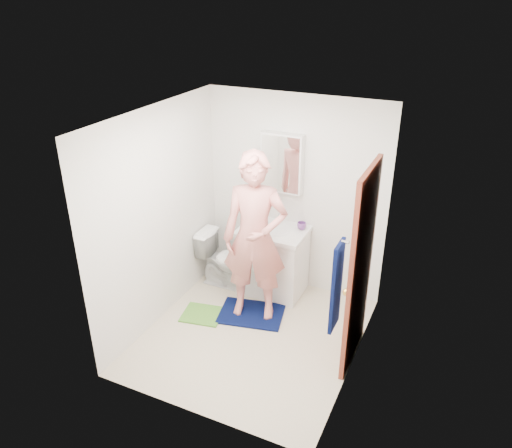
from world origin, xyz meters
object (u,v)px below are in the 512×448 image
Objects in this scene: medicine_cabinet at (282,163)px; toothbrush_cup at (302,226)px; vanity_cabinet at (273,262)px; man at (255,238)px; toilet at (226,260)px; soap_dispenser at (248,220)px; towel at (336,287)px.

toothbrush_cup is (0.30, -0.09, -0.71)m from medicine_cabinet.
vanity_cabinet is 0.79m from man.
toothbrush_cup is at bearing -15.84° from medicine_cabinet.
man is (0.59, -0.42, 0.63)m from toilet.
soap_dispenser reaches higher than vanity_cabinet.
soap_dispenser is at bearing -134.95° from medicine_cabinet.
toilet is 0.96m from man.
medicine_cabinet is 0.77m from toothbrush_cup.
toilet is at bearing -163.90° from toothbrush_cup.
vanity_cabinet is 1.13× the size of toilet.
soap_dispenser is (-0.30, -0.30, -0.66)m from medicine_cabinet.
soap_dispenser is at bearing -160.25° from toothbrush_cup.
toilet is 4.14× the size of soap_dispenser.
towel is at bearing -53.79° from man.
man reaches higher than vanity_cabinet.
man reaches higher than toilet.
medicine_cabinet is (0.00, 0.22, 1.20)m from vanity_cabinet.
soap_dispenser is 0.64m from toothbrush_cup.
medicine_cabinet is at bearing 75.86° from man.
man is (0.01, -0.54, 0.59)m from vanity_cabinet.
vanity_cabinet is 0.62m from soap_dispenser.
toothbrush_cup is at bearing 51.89° from man.
man reaches higher than soap_dispenser.
toilet is at bearing 129.77° from man.
toothbrush_cup is 0.74m from man.
medicine_cabinet is 2.11m from towel.
medicine_cabinet reaches higher than vanity_cabinet.
medicine_cabinet is at bearing 164.16° from toothbrush_cup.
towel is at bearing -51.53° from vanity_cabinet.
soap_dispenser is 0.56m from man.
vanity_cabinet is 7.34× the size of toothbrush_cup.
soap_dispenser reaches higher than toilet.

